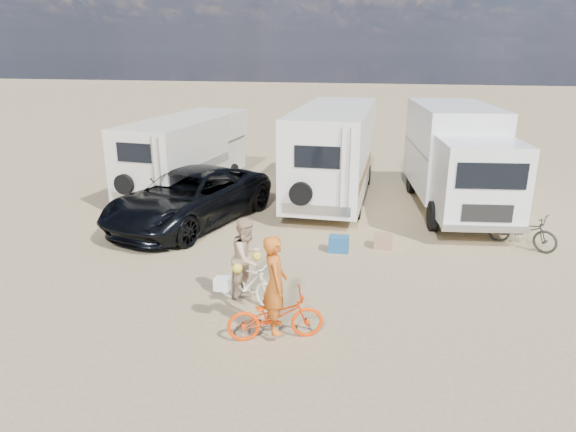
% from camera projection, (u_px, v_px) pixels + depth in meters
% --- Properties ---
extents(ground, '(140.00, 140.00, 0.00)m').
position_uv_depth(ground, '(297.00, 292.00, 10.94)').
color(ground, tan).
rests_on(ground, ground).
extents(rv_main, '(2.36, 7.14, 3.13)m').
position_uv_depth(rv_main, '(334.00, 154.00, 17.38)').
color(rv_main, white).
rests_on(rv_main, ground).
extents(rv_left, '(2.73, 6.45, 2.67)m').
position_uv_depth(rv_left, '(187.00, 156.00, 18.18)').
color(rv_left, beige).
rests_on(rv_left, ground).
extents(box_truck, '(3.20, 7.05, 3.24)m').
position_uv_depth(box_truck, '(458.00, 161.00, 16.04)').
color(box_truck, silver).
rests_on(box_truck, ground).
extents(dark_suv, '(4.14, 6.22, 1.59)m').
position_uv_depth(dark_suv, '(189.00, 197.00, 15.05)').
color(dark_suv, black).
rests_on(dark_suv, ground).
extents(bike_man, '(1.82, 1.15, 0.90)m').
position_uv_depth(bike_man, '(275.00, 316.00, 9.06)').
color(bike_man, '#EE3A03').
rests_on(bike_man, ground).
extents(bike_woman, '(1.56, 0.85, 0.90)m').
position_uv_depth(bike_woman, '(248.00, 283.00, 10.32)').
color(bike_woman, '#E7E9C9').
rests_on(bike_woman, ground).
extents(rider_man, '(0.63, 0.76, 1.79)m').
position_uv_depth(rider_man, '(275.00, 293.00, 8.92)').
color(rider_man, '#C75E1A').
rests_on(rider_man, ground).
extents(rider_woman, '(0.84, 0.96, 1.66)m').
position_uv_depth(rider_woman, '(247.00, 266.00, 10.20)').
color(rider_woman, tan).
rests_on(rider_woman, ground).
extents(bike_parked, '(1.85, 1.51, 0.95)m').
position_uv_depth(bike_parked, '(522.00, 230.00, 13.29)').
color(bike_parked, '#232624').
rests_on(bike_parked, ground).
extents(cooler, '(0.52, 0.39, 0.41)m').
position_uv_depth(cooler, '(339.00, 244.00, 13.08)').
color(cooler, navy).
rests_on(cooler, ground).
extents(crate, '(0.47, 0.47, 0.36)m').
position_uv_depth(crate, '(383.00, 241.00, 13.35)').
color(crate, '#926951').
rests_on(crate, ground).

